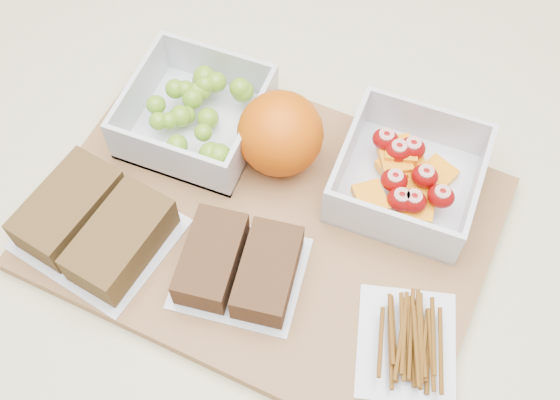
# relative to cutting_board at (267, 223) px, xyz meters

# --- Properties ---
(counter) EXTENTS (1.20, 0.90, 0.90)m
(counter) POSITION_rel_cutting_board_xyz_m (0.01, 0.03, -0.46)
(counter) COLOR beige
(counter) RESTS_ON ground
(cutting_board) EXTENTS (0.44, 0.33, 0.02)m
(cutting_board) POSITION_rel_cutting_board_xyz_m (0.00, 0.00, 0.00)
(cutting_board) COLOR #976A3E
(cutting_board) RESTS_ON counter
(grape_container) EXTENTS (0.13, 0.13, 0.06)m
(grape_container) POSITION_rel_cutting_board_xyz_m (-0.11, 0.08, 0.03)
(grape_container) COLOR silver
(grape_container) RESTS_ON cutting_board
(fruit_container) EXTENTS (0.13, 0.13, 0.06)m
(fruit_container) POSITION_rel_cutting_board_xyz_m (0.11, 0.08, 0.03)
(fruit_container) COLOR silver
(fruit_container) RESTS_ON cutting_board
(orange) EXTENTS (0.08, 0.08, 0.08)m
(orange) POSITION_rel_cutting_board_xyz_m (-0.01, 0.07, 0.05)
(orange) COLOR #DF5705
(orange) RESTS_ON cutting_board
(sandwich_bag_left) EXTENTS (0.16, 0.14, 0.04)m
(sandwich_bag_left) POSITION_rel_cutting_board_xyz_m (-0.14, -0.07, 0.03)
(sandwich_bag_left) COLOR silver
(sandwich_bag_left) RESTS_ON cutting_board
(sandwich_bag_center) EXTENTS (0.13, 0.11, 0.04)m
(sandwich_bag_center) POSITION_rel_cutting_board_xyz_m (-0.00, -0.06, 0.03)
(sandwich_bag_center) COLOR silver
(sandwich_bag_center) RESTS_ON cutting_board
(pretzel_bag) EXTENTS (0.11, 0.12, 0.02)m
(pretzel_bag) POSITION_rel_cutting_board_xyz_m (0.16, -0.07, 0.02)
(pretzel_bag) COLOR silver
(pretzel_bag) RESTS_ON cutting_board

